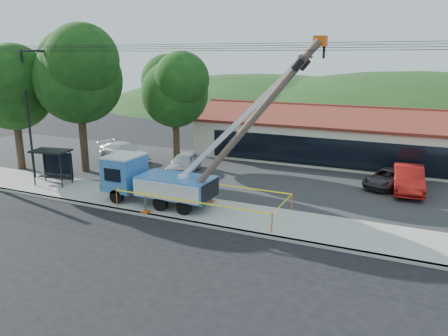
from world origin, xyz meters
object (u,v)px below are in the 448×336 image
car_red (407,193)px  car_dark (386,188)px  leaning_pole (247,127)px  car_white (125,162)px  utility_truck (157,179)px  bus_shelter (53,159)px  car_silver (185,174)px

car_red → car_dark: 1.39m
leaning_pole → car_white: 17.43m
utility_truck → car_red: bearing=33.7°
utility_truck → bus_shelter: bearing=176.3°
utility_truck → leaning_pole: 6.70m
bus_shelter → car_dark: bearing=12.6°
bus_shelter → car_red: bus_shelter is taller
leaning_pole → car_red: 12.94m
leaning_pole → car_red: size_ratio=1.86×
utility_truck → car_white: utility_truck is taller
leaning_pole → car_red: (7.50, 9.21, -5.13)m
utility_truck → car_red: 15.98m
utility_truck → car_silver: utility_truck is taller
leaning_pole → bus_shelter: 14.74m
leaning_pole → car_white: (-14.30, 8.54, -5.13)m
utility_truck → leaning_pole: bearing=-3.9°
utility_truck → car_white: 11.95m
car_dark → bus_shelter: bearing=-137.5°
car_white → car_dark: car_white is taller
utility_truck → car_red: utility_truck is taller
car_red → bus_shelter: bearing=-164.6°
car_silver → utility_truck: bearing=-82.1°
leaning_pole → car_red: bearing=50.8°
car_red → car_white: car_red is taller
bus_shelter → car_red: 23.43m
car_silver → bus_shelter: bearing=-144.9°
leaning_pole → car_silver: bearing=137.2°
car_red → car_white: size_ratio=0.97×
leaning_pole → car_silver: size_ratio=2.14×
car_silver → leaning_pole: bearing=-52.4°
car_silver → car_white: car_white is taller
car_white → car_dark: bearing=-72.6°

